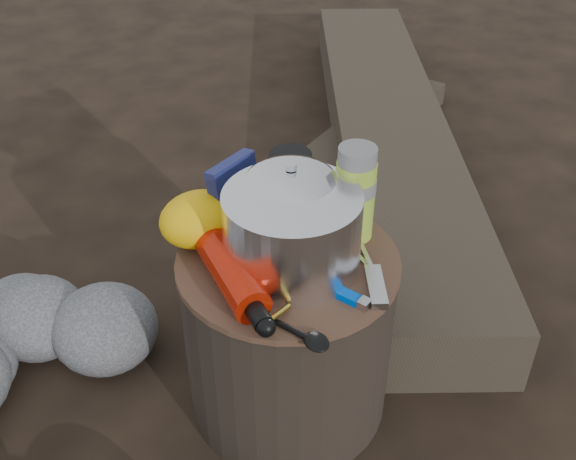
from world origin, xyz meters
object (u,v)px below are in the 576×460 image
log_main (388,136)px  thermos (355,194)px  travel_mug (290,181)px  stump (288,333)px  fuel_bottle (231,272)px  camping_pot (291,208)px

log_main → thermos: thermos is taller
travel_mug → stump: bearing=-120.1°
thermos → travel_mug: (-0.06, 0.15, -0.04)m
log_main → thermos: (-0.67, -0.78, 0.42)m
stump → travel_mug: size_ratio=3.43×
thermos → log_main: bearing=49.1°
stump → fuel_bottle: size_ratio=1.52×
travel_mug → log_main: bearing=40.3°
log_main → fuel_bottle: (-0.96, -0.81, 0.35)m
fuel_bottle → travel_mug: (0.23, 0.18, 0.03)m
stump → fuel_bottle: fuel_bottle is taller
log_main → thermos: size_ratio=10.74×
stump → travel_mug: travel_mug is taller
log_main → camping_pot: bearing=-109.4°
stump → thermos: thermos is taller
log_main → fuel_bottle: bearing=-112.4°
log_main → camping_pot: size_ratio=11.96×
thermos → travel_mug: size_ratio=1.56×
stump → fuel_bottle: bearing=-170.9°
camping_pot → thermos: bearing=-12.5°
camping_pot → thermos: 0.13m
log_main → travel_mug: size_ratio=16.73×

